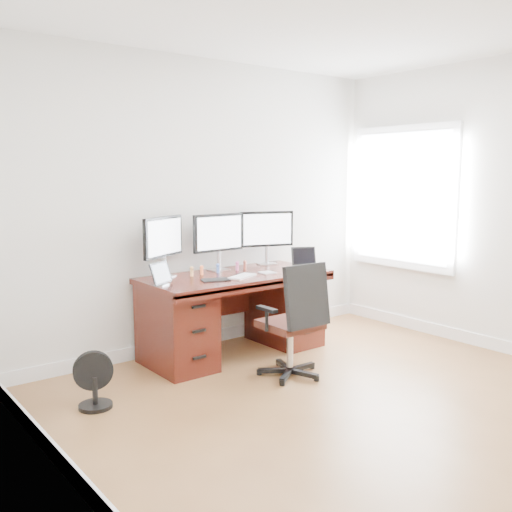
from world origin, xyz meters
TOP-DOWN VIEW (x-y plane):
  - ground at (0.00, 0.00)m, footprint 4.50×4.50m
  - back_wall at (0.00, 2.25)m, footprint 4.00×0.10m
  - desk at (0.00, 1.83)m, footprint 1.70×0.80m
  - office_chair at (0.03, 1.04)m, footprint 0.54×0.51m
  - floor_fan at (-1.50, 1.43)m, footprint 0.28×0.24m
  - monitor_left at (-0.58, 2.07)m, footprint 0.50×0.29m
  - monitor_center at (0.00, 2.07)m, footprint 0.55×0.15m
  - monitor_right at (0.58, 2.07)m, footprint 0.53×0.20m
  - tablet_left at (-0.78, 1.75)m, footprint 0.24×0.17m
  - tablet_right at (0.79, 1.75)m, footprint 0.24×0.17m
  - keyboard at (-0.05, 1.64)m, footprint 0.32×0.23m
  - trackpad at (0.26, 1.67)m, footprint 0.14×0.14m
  - drawing_tablet at (-0.31, 1.66)m, footprint 0.27×0.21m
  - phone at (0.05, 1.75)m, footprint 0.15×0.10m
  - figurine_yellow at (-0.37, 1.95)m, footprint 0.04×0.04m
  - figurine_orange at (-0.27, 1.95)m, footprint 0.04×0.04m
  - figurine_blue at (-0.09, 1.95)m, footprint 0.04×0.04m
  - figurine_pink at (0.13, 1.95)m, footprint 0.04×0.04m
  - figurine_brown at (0.22, 1.95)m, footprint 0.04×0.04m

SIDE VIEW (x-z plane):
  - ground at x=0.00m, z-range 0.00..0.00m
  - floor_fan at x=-1.50m, z-range -0.01..0.40m
  - office_chair at x=0.03m, z-range -0.16..0.79m
  - desk at x=0.00m, z-range 0.03..0.78m
  - trackpad at x=0.26m, z-range 0.75..0.76m
  - drawing_tablet at x=-0.31m, z-range 0.75..0.76m
  - phone at x=0.05m, z-range 0.75..0.76m
  - keyboard at x=-0.05m, z-range 0.75..0.76m
  - figurine_yellow at x=-0.37m, z-range 0.75..0.84m
  - figurine_orange at x=-0.27m, z-range 0.75..0.84m
  - figurine_blue at x=-0.09m, z-range 0.75..0.84m
  - figurine_pink at x=0.13m, z-range 0.75..0.84m
  - figurine_brown at x=0.22m, z-range 0.75..0.84m
  - tablet_left at x=-0.78m, z-range 0.74..0.93m
  - tablet_right at x=0.79m, z-range 0.74..0.93m
  - monitor_left at x=-0.58m, z-range 0.82..1.35m
  - monitor_center at x=0.00m, z-range 0.82..1.35m
  - monitor_right at x=0.58m, z-range 0.82..1.35m
  - back_wall at x=0.00m, z-range 0.00..2.70m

